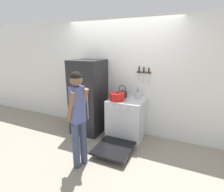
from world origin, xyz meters
The scene contains 9 objects.
ground_plane centered at (0.00, 0.00, 0.00)m, with size 14.00×14.00×0.00m, color gray.
wall_back centered at (0.00, 0.03, 1.27)m, with size 10.00×0.06×2.55m.
refrigerator centered at (-0.61, -0.35, 0.83)m, with size 0.66×0.73×1.67m.
stove_range centered at (0.30, -0.36, 0.44)m, with size 0.73×1.34×0.88m.
dutch_oven_pot centered at (0.14, -0.45, 0.96)m, with size 0.35×0.31×0.18m.
tea_kettle centered at (0.15, -0.19, 0.96)m, with size 0.25×0.20×0.26m.
utensil_jar centered at (0.48, -0.19, 0.96)m, with size 0.09×0.09×0.27m.
person centered at (-0.08, -1.52, 0.91)m, with size 0.32×0.37×1.59m.
wall_knife_strip centered at (0.55, -0.02, 1.42)m, with size 0.31×0.03×0.36m.
Camera 1 is at (1.46, -3.62, 1.93)m, focal length 28.00 mm.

